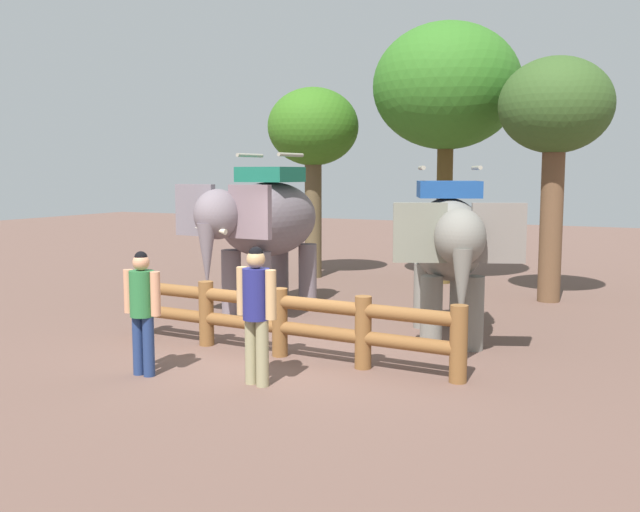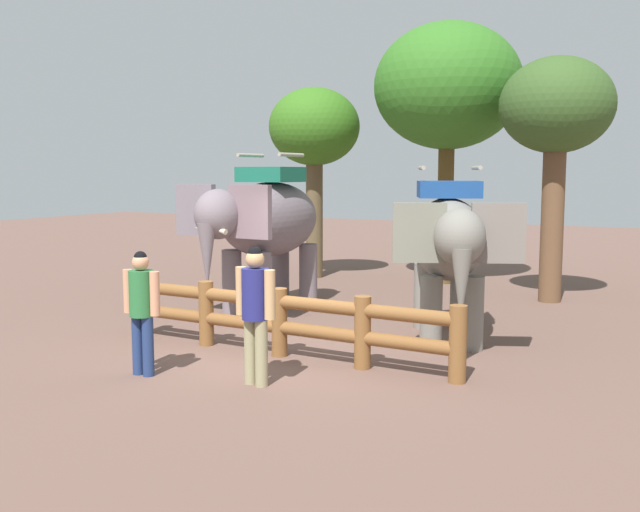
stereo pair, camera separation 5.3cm
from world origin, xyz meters
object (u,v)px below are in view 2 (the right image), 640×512
elephant_center (449,244)px  tree_far_left (314,131)px  log_fence (279,317)px  elephant_near_left (264,223)px  tree_back_center (448,88)px  tree_far_right (556,113)px  tourist_man_in_blue (142,304)px  tourist_woman_in_black (255,306)px

elephant_center → tree_far_left: 7.98m
log_fence → elephant_near_left: (-2.05, 2.98, 1.19)m
elephant_near_left → elephant_center: (4.07, -0.87, -0.15)m
log_fence → tree_back_center: size_ratio=0.91×
log_fence → tree_far_right: size_ratio=1.12×
log_fence → tree_back_center: (0.11, 8.20, 4.27)m
elephant_center → tree_far_left: size_ratio=0.69×
elephant_center → tree_far_right: (0.93, 4.57, 2.42)m
tree_far_left → tree_back_center: tree_back_center is taller
log_fence → tourist_man_in_blue: (-1.17, -1.75, 0.40)m
tree_back_center → elephant_center: bearing=-72.6°
elephant_center → tourist_woman_in_black: elephant_center is taller
elephant_center → tourist_man_in_blue: size_ratio=1.99×
elephant_center → tree_back_center: bearing=107.4°
tourist_man_in_blue → tree_far_right: tree_far_right is taller
tourist_woman_in_black → tree_far_right: 9.00m
tree_far_right → tourist_woman_in_black: bearing=-107.0°
tourist_man_in_blue → tree_back_center: size_ratio=0.27×
elephant_near_left → tourist_woman_in_black: 5.14m
elephant_near_left → tree_far_right: 6.62m
elephant_near_left → tourist_man_in_blue: 4.87m
tree_back_center → tree_far_right: (2.83, -1.52, -0.82)m
tree_back_center → tourist_man_in_blue: bearing=-97.4°
tourist_man_in_blue → tree_far_right: size_ratio=0.33×
tourist_woman_in_black → tree_back_center: (-0.36, 9.64, 3.81)m
tourist_woman_in_black → tourist_man_in_blue: (-1.64, -0.31, -0.06)m
log_fence → tree_far_left: size_ratio=1.17×
elephant_center → tourist_woman_in_black: (-1.55, -3.55, -0.57)m
elephant_center → tree_far_left: (-5.32, 5.52, 2.23)m
tourist_woman_in_black → elephant_center: bearing=66.5°
tree_far_right → elephant_center: bearing=-101.5°
tree_far_left → elephant_center: bearing=-46.1°
tree_far_right → tourist_man_in_blue: bearing=-116.0°
elephant_near_left → log_fence: bearing=-55.4°
tourist_woman_in_black → tree_back_center: size_ratio=0.29×
log_fence → tourist_woman_in_black: tourist_woman_in_black is taller
tree_far_left → tree_far_right: 6.32m
tree_far_left → tree_back_center: bearing=9.5°
log_fence → tree_far_left: tree_far_left is taller
log_fence → tourist_woman_in_black: bearing=-71.9°
log_fence → elephant_near_left: 3.80m
log_fence → tourist_man_in_blue: tourist_man_in_blue is taller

